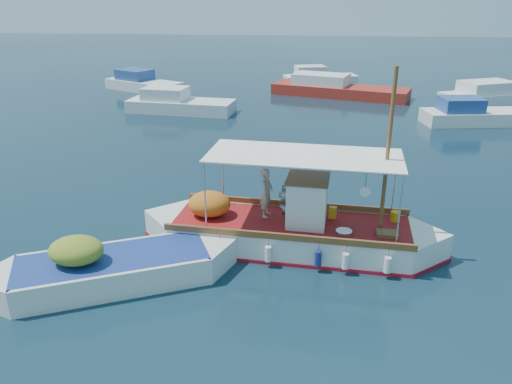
# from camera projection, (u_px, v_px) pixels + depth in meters

# --- Properties ---
(ground) EXTENTS (160.00, 160.00, 0.00)m
(ground) POSITION_uv_depth(u_px,v_px,m) (285.00, 237.00, 16.34)
(ground) COLOR black
(ground) RESTS_ON ground
(fishing_caique) EXTENTS (9.56, 3.24, 5.85)m
(fishing_caique) POSITION_uv_depth(u_px,v_px,m) (289.00, 232.00, 15.52)
(fishing_caique) COLOR white
(fishing_caique) RESTS_ON ground
(dinghy) EXTENTS (6.43, 3.90, 1.72)m
(dinghy) POSITION_uv_depth(u_px,v_px,m) (111.00, 271.00, 13.66)
(dinghy) COLOR white
(dinghy) RESTS_ON ground
(bg_boat_nw) EXTENTS (7.21, 3.16, 1.80)m
(bg_boat_nw) POSITION_uv_depth(u_px,v_px,m) (178.00, 105.00, 33.06)
(bg_boat_nw) COLOR silver
(bg_boat_nw) RESTS_ON ground
(bg_boat_n) EXTENTS (10.60, 5.84, 1.80)m
(bg_boat_n) POSITION_uv_depth(u_px,v_px,m) (336.00, 89.00, 38.11)
(bg_boat_n) COLOR #A4261B
(bg_boat_n) RESTS_ON ground
(bg_boat_ne) EXTENTS (6.16, 3.11, 1.80)m
(bg_boat_ne) POSITION_uv_depth(u_px,v_px,m) (470.00, 116.00, 30.07)
(bg_boat_ne) COLOR silver
(bg_boat_ne) RESTS_ON ground
(bg_boat_e) EXTENTS (9.19, 5.87, 1.80)m
(bg_boat_e) POSITION_uv_depth(u_px,v_px,m) (497.00, 96.00, 35.75)
(bg_boat_e) COLOR silver
(bg_boat_e) RESTS_ON ground
(bg_boat_far_w) EXTENTS (6.98, 5.19, 1.80)m
(bg_boat_far_w) POSITION_uv_depth(u_px,v_px,m) (142.00, 84.00, 40.31)
(bg_boat_far_w) COLOR silver
(bg_boat_far_w) RESTS_ON ground
(bg_boat_far_n) EXTENTS (6.45, 3.52, 1.80)m
(bg_boat_far_n) POSITION_uv_depth(u_px,v_px,m) (318.00, 79.00, 42.69)
(bg_boat_far_n) COLOR silver
(bg_boat_far_n) RESTS_ON ground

